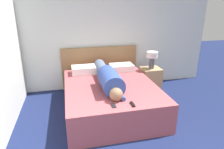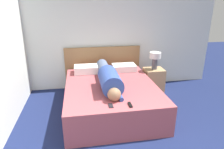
% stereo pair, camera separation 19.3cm
% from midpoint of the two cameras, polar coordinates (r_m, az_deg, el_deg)
% --- Properties ---
extents(wall_back, '(5.01, 0.06, 2.60)m').
position_cam_midpoint_polar(wall_back, '(4.71, -2.55, 11.78)').
color(wall_back, silver).
rests_on(wall_back, ground_plane).
extents(bed, '(1.66, 2.02, 0.53)m').
position_cam_midpoint_polar(bed, '(3.84, -1.96, -6.47)').
color(bed, '#A84C51').
rests_on(bed, ground_plane).
extents(headboard, '(1.78, 0.04, 0.99)m').
position_cam_midpoint_polar(headboard, '(4.79, -4.63, 2.00)').
color(headboard, olive).
rests_on(headboard, ground_plane).
extents(nightstand, '(0.42, 0.37, 0.57)m').
position_cam_midpoint_polar(nightstand, '(4.66, 9.76, -1.55)').
color(nightstand, tan).
rests_on(nightstand, ground_plane).
extents(table_lamp, '(0.25, 0.25, 0.38)m').
position_cam_midpoint_polar(table_lamp, '(4.49, 10.17, 4.87)').
color(table_lamp, '#4C4C51').
rests_on(table_lamp, nightstand).
extents(person_lying, '(0.36, 1.68, 0.36)m').
position_cam_midpoint_polar(person_lying, '(3.63, -2.72, -0.89)').
color(person_lying, '#936B4C').
rests_on(person_lying, bed).
extents(pillow_near_headboard, '(0.53, 0.34, 0.15)m').
position_cam_midpoint_polar(pillow_near_headboard, '(4.34, -9.13, 1.36)').
color(pillow_near_headboard, white).
rests_on(pillow_near_headboard, bed).
extents(pillow_second, '(0.51, 0.34, 0.14)m').
position_cam_midpoint_polar(pillow_second, '(4.47, 1.48, 2.04)').
color(pillow_second, white).
rests_on(pillow_second, bed).
extents(tv_remote, '(0.04, 0.15, 0.02)m').
position_cam_midpoint_polar(tv_remote, '(3.02, 4.06, -8.49)').
color(tv_remote, black).
rests_on(tv_remote, bed).
extents(cell_phone, '(0.06, 0.13, 0.01)m').
position_cam_midpoint_polar(cell_phone, '(2.98, -1.46, -8.93)').
color(cell_phone, black).
rests_on(cell_phone, bed).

